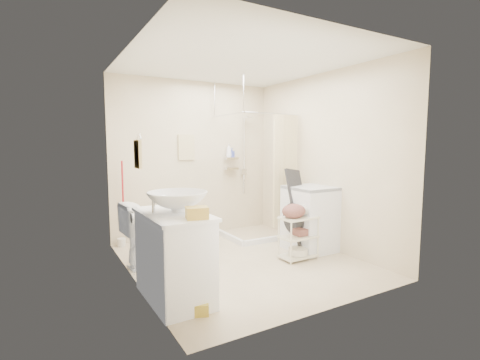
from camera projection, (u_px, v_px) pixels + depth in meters
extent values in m
plane|color=beige|center=(242.00, 261.00, 4.65)|extent=(3.20, 3.20, 0.00)
cube|color=silver|center=(242.00, 61.00, 4.38)|extent=(2.80, 3.20, 0.04)
cube|color=beige|center=(194.00, 159.00, 5.89)|extent=(2.80, 0.04, 2.60)
cube|color=beige|center=(331.00, 173.00, 3.13)|extent=(2.80, 0.04, 2.60)
cube|color=beige|center=(132.00, 167.00, 3.82)|extent=(0.04, 3.20, 2.60)
cube|color=beige|center=(322.00, 161.00, 5.21)|extent=(0.04, 3.20, 2.60)
cube|color=white|center=(174.00, 256.00, 3.47)|extent=(0.58, 1.01, 0.88)
imported|color=silver|center=(178.00, 202.00, 3.44)|extent=(0.69, 0.69, 0.21)
cube|color=gold|center=(197.00, 213.00, 3.14)|extent=(0.23, 0.19, 0.11)
cube|color=gold|center=(198.00, 306.00, 3.19)|extent=(0.35, 0.31, 0.15)
imported|color=silver|center=(155.00, 233.00, 4.46)|extent=(0.84, 0.52, 0.83)
imported|color=#984C38|center=(198.00, 227.00, 5.81)|extent=(0.22, 0.20, 0.35)
imported|color=#984A30|center=(208.00, 226.00, 5.92)|extent=(0.24, 0.24, 0.34)
cube|color=#C7BB8C|center=(186.00, 147.00, 5.78)|extent=(0.28, 0.03, 0.42)
imported|color=white|center=(229.00, 151.00, 6.10)|extent=(0.09, 0.09, 0.24)
imported|color=#3D4CAD|center=(232.00, 153.00, 6.16)|extent=(0.10, 0.10, 0.16)
cube|color=silver|center=(311.00, 218.00, 5.10)|extent=(0.64, 0.67, 0.94)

